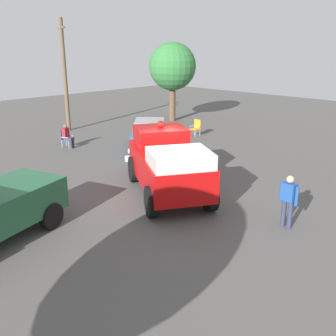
% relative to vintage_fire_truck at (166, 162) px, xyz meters
% --- Properties ---
extents(ground_plane, '(60.00, 60.00, 0.00)m').
position_rel_vintage_fire_truck_xyz_m(ground_plane, '(0.43, -0.24, -1.20)').
color(ground_plane, '#514F4C').
extents(vintage_fire_truck, '(6.21, 4.94, 2.59)m').
position_rel_vintage_fire_truck_xyz_m(vintage_fire_truck, '(0.00, 0.00, 0.00)').
color(vintage_fire_truck, black).
rests_on(vintage_fire_truck, ground).
extents(classic_hot_rod, '(4.37, 4.41, 1.46)m').
position_rel_vintage_fire_truck_xyz_m(classic_hot_rod, '(-5.34, 4.08, -0.45)').
color(classic_hot_rod, black).
rests_on(classic_hot_rod, ground).
extents(lawn_chair_near_truck, '(0.65, 0.65, 1.02)m').
position_rel_vintage_fire_truck_xyz_m(lawn_chair_near_truck, '(-8.63, 0.90, -0.61)').
color(lawn_chair_near_truck, '#B7BABF').
rests_on(lawn_chair_near_truck, ground).
extents(lawn_chair_by_car, '(0.52, 0.50, 1.02)m').
position_rel_vintage_fire_truck_xyz_m(lawn_chair_by_car, '(-5.35, 7.99, -0.61)').
color(lawn_chair_by_car, '#B7BABF').
rests_on(lawn_chair_by_car, ground).
extents(spectator_seated, '(0.64, 0.56, 1.29)m').
position_rel_vintage_fire_truck_xyz_m(spectator_seated, '(-8.52, 0.96, -0.50)').
color(spectator_seated, '#383842').
rests_on(spectator_seated, ground).
extents(spectator_standing, '(0.65, 0.31, 1.68)m').
position_rel_vintage_fire_truck_xyz_m(spectator_standing, '(4.70, 0.47, -0.23)').
color(spectator_standing, '#2D334C').
rests_on(spectator_standing, ground).
extents(oak_tree_left, '(3.36, 3.36, 5.59)m').
position_rel_vintage_fire_truck_xyz_m(oak_tree_left, '(-9.91, 10.62, 2.67)').
color(oak_tree_left, brown).
rests_on(oak_tree_left, ground).
extents(utility_pole, '(1.66, 0.62, 6.96)m').
position_rel_vintage_fire_truck_xyz_m(utility_pole, '(-12.44, 3.43, 2.43)').
color(utility_pole, brown).
rests_on(utility_pole, ground).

